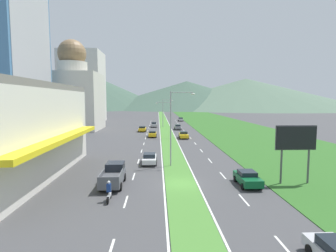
{
  "coord_description": "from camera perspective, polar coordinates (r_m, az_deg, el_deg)",
  "views": [
    {
      "loc": [
        -2.36,
        -27.24,
        8.65
      ],
      "look_at": [
        0.1,
        36.94,
        2.47
      ],
      "focal_mm": 29.07,
      "sensor_mm": 36.0,
      "label": 1
    }
  ],
  "objects": [
    {
      "name": "street_lamp_mid",
      "position": [
        60.71,
        0.16,
        1.93
      ],
      "size": [
        3.49,
        0.52,
        8.27
      ],
      "color": "#99999E",
      "rests_on": "ground_plane"
    },
    {
      "name": "motorcycle_rider",
      "position": [
        24.43,
        -12.26,
        -13.51
      ],
      "size": [
        0.36,
        2.0,
        1.8
      ],
      "rotation": [
        0.0,
        0.0,
        1.57
      ],
      "color": "black",
      "rests_on": "ground_plane"
    },
    {
      "name": "lane_dash_left_5",
      "position": [
        46.47,
        -5.56,
        -5.25
      ],
      "size": [
        0.16,
        2.8,
        0.01
      ],
      "primitive_type": "cube",
      "color": "silver",
      "rests_on": "ground_plane"
    },
    {
      "name": "lane_dash_left_14",
      "position": [
        114.94,
        -3.55,
        1.17
      ],
      "size": [
        0.16,
        2.8,
        0.01
      ],
      "primitive_type": "cube",
      "color": "silver",
      "rests_on": "ground_plane"
    },
    {
      "name": "lane_dash_left_11",
      "position": [
        92.03,
        -3.89,
        0.09
      ],
      "size": [
        0.16,
        2.8,
        0.01
      ],
      "primitive_type": "cube",
      "color": "silver",
      "rests_on": "ground_plane"
    },
    {
      "name": "lane_dash_left_8",
      "position": [
        69.17,
        -4.45,
        -1.7
      ],
      "size": [
        0.16,
        2.8,
        0.01
      ],
      "primitive_type": "cube",
      "color": "silver",
      "rests_on": "ground_plane"
    },
    {
      "name": "hill_far_left",
      "position": [
        304.5,
        -19.63,
        7.69
      ],
      "size": [
        200.77,
        200.77,
        43.96
      ],
      "primitive_type": "cone",
      "color": "#3D5647",
      "rests_on": "ground_plane"
    },
    {
      "name": "lane_dash_right_11",
      "position": [
        92.29,
        2.45,
        0.12
      ],
      "size": [
        0.16,
        2.8,
        0.01
      ],
      "primitive_type": "cube",
      "color": "silver",
      "rests_on": "ground_plane"
    },
    {
      "name": "lane_dash_left_13",
      "position": [
        107.3,
        -3.65,
        0.86
      ],
      "size": [
        0.16,
        2.8,
        0.01
      ],
      "primitive_type": "cube",
      "color": "silver",
      "rests_on": "ground_plane"
    },
    {
      "name": "midrise_colored",
      "position": [
        113.83,
        -17.45,
        7.82
      ],
      "size": [
        15.49,
        15.49,
        27.51
      ],
      "primitive_type": "cube",
      "color": "silver",
      "rests_on": "ground_plane"
    },
    {
      "name": "street_lamp_near",
      "position": [
        35.13,
        1.14,
        0.54
      ],
      "size": [
        3.25,
        0.33,
        9.76
      ],
      "color": "#99999E",
      "rests_on": "ground_plane"
    },
    {
      "name": "lane_dash_right_2",
      "position": [
        25.3,
        15.62,
        -14.7
      ],
      "size": [
        0.16,
        2.8,
        0.01
      ],
      "primitive_type": "cube",
      "color": "silver",
      "rests_on": "ground_plane"
    },
    {
      "name": "car_2",
      "position": [
        37.24,
        -3.91,
        -6.78
      ],
      "size": [
        1.97,
        4.39,
        1.45
      ],
      "rotation": [
        0.0,
        0.0,
        1.57
      ],
      "color": "silver",
      "rests_on": "ground_plane"
    },
    {
      "name": "hill_far_right",
      "position": [
        298.7,
        15.97,
        6.58
      ],
      "size": [
        226.24,
        226.24,
        30.81
      ],
      "primitive_type": "cone",
      "color": "#516B56",
      "rests_on": "ground_plane"
    },
    {
      "name": "lane_dash_right_4",
      "position": [
        39.59,
        8.79,
        -7.18
      ],
      "size": [
        0.16,
        2.8,
        0.01
      ],
      "primitive_type": "cube",
      "color": "silver",
      "rests_on": "ground_plane"
    },
    {
      "name": "lane_dash_right_8",
      "position": [
        69.52,
        3.99,
        -1.66
      ],
      "size": [
        0.16,
        2.8,
        0.01
      ],
      "primitive_type": "cube",
      "color": "silver",
      "rests_on": "ground_plane"
    },
    {
      "name": "lane_dash_left_2",
      "position": [
        24.33,
        -8.84,
        -15.39
      ],
      "size": [
        0.16,
        2.8,
        0.01
      ],
      "primitive_type": "cube",
      "color": "silver",
      "rests_on": "ground_plane"
    },
    {
      "name": "edge_line_median_right",
      "position": [
        87.76,
        0.5,
        -0.16
      ],
      "size": [
        0.16,
        240.0,
        0.01
      ],
      "primitive_type": "cube",
      "color": "silver",
      "rests_on": "ground_plane"
    },
    {
      "name": "lane_dash_right_10",
      "position": [
        84.69,
        2.87,
        -0.37
      ],
      "size": [
        0.16,
        2.8,
        0.01
      ],
      "primitive_type": "cube",
      "color": "silver",
      "rests_on": "ground_plane"
    },
    {
      "name": "lane_dash_right_7",
      "position": [
        61.97,
        4.75,
        -2.54
      ],
      "size": [
        0.16,
        2.8,
        0.01
      ],
      "primitive_type": "cube",
      "color": "silver",
      "rests_on": "ground_plane"
    },
    {
      "name": "edge_line_median_left",
      "position": [
        87.67,
        -1.78,
        -0.17
      ],
      "size": [
        0.16,
        240.0,
        0.01
      ],
      "primitive_type": "cube",
      "color": "silver",
      "rests_on": "ground_plane"
    },
    {
      "name": "car_4",
      "position": [
        29.19,
        16.32,
        -10.42
      ],
      "size": [
        1.99,
        4.16,
        1.46
      ],
      "rotation": [
        0.0,
        0.0,
        -1.57
      ],
      "color": "#0C5128",
      "rests_on": "ground_plane"
    },
    {
      "name": "lane_dash_right_3",
      "position": [
        32.32,
        11.41,
        -10.13
      ],
      "size": [
        0.16,
        2.8,
        0.01
      ],
      "primitive_type": "cube",
      "color": "silver",
      "rests_on": "ground_plane"
    },
    {
      "name": "street_lamp_far",
      "position": [
        86.15,
        -0.82,
        3.15
      ],
      "size": [
        3.3,
        0.38,
        8.81
      ],
      "color": "#99999E",
      "rests_on": "ground_plane"
    },
    {
      "name": "lane_dash_left_9",
      "position": [
        76.78,
        -4.23,
        -0.98
      ],
      "size": [
        0.16,
        2.8,
        0.01
      ],
      "primitive_type": "cube",
      "color": "silver",
      "rests_on": "ground_plane"
    },
    {
      "name": "pickup_truck_0",
      "position": [
        28.79,
        -11.37,
        -10.06
      ],
      "size": [
        2.18,
        5.4,
        2.0
      ],
      "rotation": [
        0.0,
        0.0,
        1.57
      ],
      "color": "#515459",
      "rests_on": "ground_plane"
    },
    {
      "name": "lane_dash_right_12",
      "position": [
        99.9,
        2.1,
        0.53
      ],
      "size": [
        0.16,
        2.8,
        0.01
      ],
      "primitive_type": "cube",
      "color": "silver",
      "rests_on": "ground_plane"
    },
    {
      "name": "car_7",
      "position": [
        111.07,
        2.67,
        1.42
      ],
      "size": [
        2.0,
        4.23,
        1.5
      ],
      "rotation": [
        0.0,
        0.0,
        -1.57
      ],
      "color": "#B2B2B7",
      "rests_on": "ground_plane"
    },
    {
      "name": "grass_median",
      "position": [
        87.69,
        -0.64,
        -0.15
      ],
      "size": [
        3.2,
        240.0,
        0.06
      ],
      "primitive_type": "cube",
      "color": "#477F33",
      "rests_on": "ground_plane"
    },
    {
      "name": "car_3",
      "position": [
        74.93,
        -5.4,
        -0.58
      ],
      "size": [
        2.04,
        4.69,
        1.49
      ],
      "rotation": [
        0.0,
        0.0,
        1.57
      ],
      "color": "yellow",
      "rests_on": "ground_plane"
    },
    {
      "name": "lane_dash_right_5",
      "position": [
        46.98,
        7.01,
        -5.15
      ],
      "size": [
        0.16,
        2.8,
        0.01
      ],
      "primitive_type": "cube",
      "color": "silver",
      "rests_on": "ground_plane"
    },
    {
      "name": "lane_dash_left_1",
      "position": [
        17.45,
        -12.02,
        -24.34
      ],
      "size": [
        0.16,
        2.8,
        0.01
      ],
      "primitive_type": "cube",
      "color": "silver",
      "rests_on": "ground_plane"
    },
    {
      "name": "car_8",
      "position": [
        63.46,
        -3.28,
        -1.67
      ],
      "size": [
        1.93,
        4.07,
        1.45
      ],
      "rotation": [
        0.0,
        0.0,
        1.57
      ],
      "color": "yellow",
      "rests_on": "ground_plane"
    },
    {
      "name": "lane_dash_left_12",
      "position": [
        99.66,
        -3.76,
        0.51
      ],
      "size": [
        0.16,
        2.8,
        0.01
      ],
      "primitive_type": "cube",
      "color": "silver",
      "rests_on": "ground_plane"
    },
    {
      "name": "car_5",
      "position": [
        79.45,
        2.05,
        -0.22
      ],
      "size": [
        1.92,
        4.42,
        1.46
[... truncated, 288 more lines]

